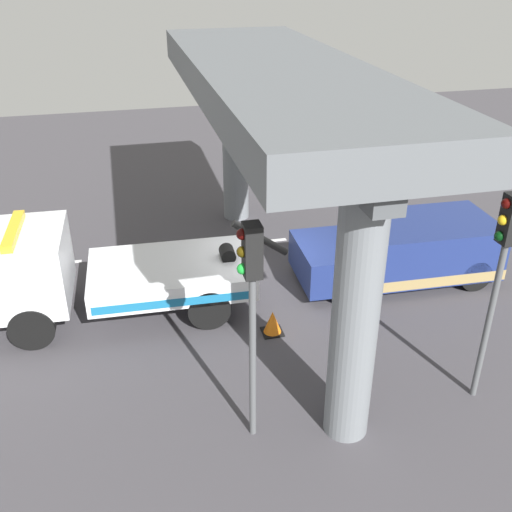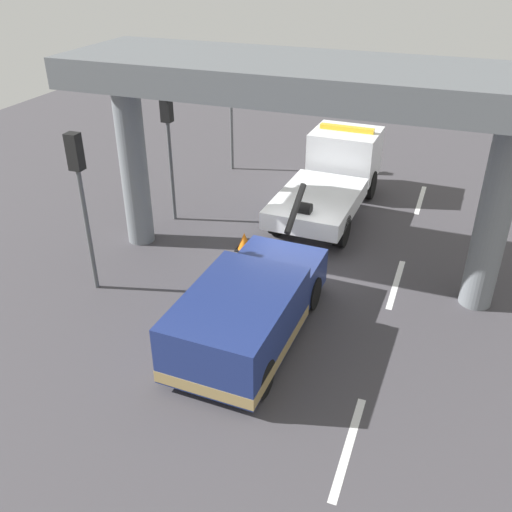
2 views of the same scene
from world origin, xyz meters
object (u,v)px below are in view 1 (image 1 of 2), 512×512
tow_truck_white (86,271)px  traffic_cone_orange (272,323)px  towed_van_green (405,251)px  traffic_light_near (502,256)px  traffic_light_far (251,289)px

tow_truck_white → traffic_cone_orange: size_ratio=12.88×
towed_van_green → traffic_cone_orange: size_ratio=9.30×
tow_truck_white → towed_van_green: (-8.07, 0.03, -0.42)m
tow_truck_white → traffic_light_near: size_ratio=1.71×
traffic_light_near → traffic_cone_orange: traffic_light_near is taller
towed_van_green → traffic_light_far: 7.35m
towed_van_green → traffic_light_near: bearing=81.3°
towed_van_green → traffic_cone_orange: bearing=22.7°
towed_van_green → traffic_cone_orange: towed_van_green is taller
tow_truck_white → traffic_light_far: bearing=121.4°
tow_truck_white → traffic_light_near: 8.92m
tow_truck_white → traffic_light_near: traffic_light_near is taller
traffic_light_near → tow_truck_white: bearing=-32.4°
tow_truck_white → traffic_light_far: 5.79m
tow_truck_white → towed_van_green: tow_truck_white is taller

